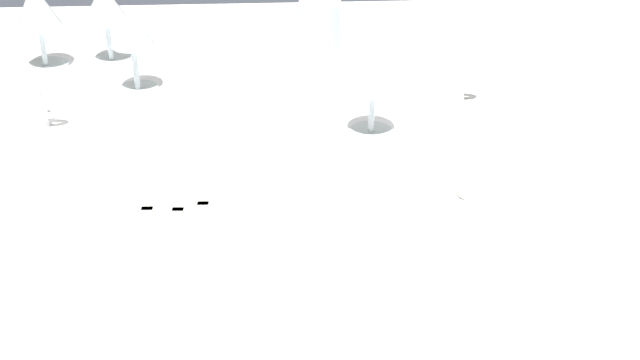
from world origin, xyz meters
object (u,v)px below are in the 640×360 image
Objects in this scene: coffee_cup_left at (19,107)px; coffee_cup_right at (441,82)px; dinner_plate at (325,242)px; fork_inner at (170,242)px; spoon_soup at (475,220)px; wine_glass_far at (131,32)px; wine_glass_centre at (104,7)px; wine_glass_left at (373,69)px; fork_outer at (197,237)px; fork_salad at (139,242)px; dinner_knife at (459,235)px; drink_tumbler at (320,47)px; wine_glass_right at (36,10)px.

coffee_cup_left is 0.61m from coffee_cup_right.
fork_inner is (-0.18, 0.02, -0.01)m from dinner_plate.
dinner_plate is 0.18m from fork_inner.
dinner_plate is at bearing -166.15° from spoon_soup.
wine_glass_centre is at bearing 117.17° from wine_glass_far.
wine_glass_left reaches higher than coffee_cup_right.
fork_outer is at bearing 14.58° from fork_inner.
fork_inner and fork_salad have the same top height.
dinner_knife is 1.77× the size of drink_tumbler.
spoon_soup is (0.37, 0.03, 0.00)m from fork_inner.
wine_glass_left is 1.15× the size of drink_tumbler.
wine_glass_right is (-0.10, -0.02, 0.00)m from wine_glass_centre.
fork_outer is at bearing -111.17° from drink_tumbler.
coffee_cup_right reaches higher than spoon_soup.
wine_glass_left reaches higher than wine_glass_far.
drink_tumbler is (0.20, 0.44, 0.05)m from fork_inner.
coffee_cup_right is (0.34, 0.33, 0.04)m from fork_outer.
fork_inner is 0.34m from dinner_knife.
wine_glass_centre reaches higher than coffee_cup_right.
wine_glass_centre reaches higher than fork_inner.
dinner_plate is 1.74× the size of wine_glass_right.
wine_glass_far is (-0.05, 0.41, 0.10)m from fork_salad.
coffee_cup_left reaches higher than fork_salad.
spoon_soup is at bearing 48.64° from dinner_knife.
coffee_cup_right is at bearing 43.51° from fork_outer.
coffee_cup_right is (0.03, 0.34, 0.04)m from dinner_knife.
fork_inner is at bearing -63.47° from wine_glass_right.
wine_glass_far reaches higher than spoon_soup.
fork_outer is 0.34m from spoon_soup.
wine_glass_centre is 0.36m from drink_tumbler.
fork_salad is 0.42m from wine_glass_far.
wine_glass_far is (-0.43, 0.41, 0.10)m from dinner_knife.
spoon_soup is at bearing -91.23° from coffee_cup_right.
spoon_soup is 0.72m from wine_glass_centre.
fork_inner is at bearing -74.22° from wine_glass_centre.
fork_salad is at bearing -66.81° from wine_glass_right.
wine_glass_far is 0.29m from drink_tumbler.
coffee_cup_left is 0.74× the size of wine_glass_centre.
wine_glass_far reaches higher than fork_inner.
wine_glass_left reaches higher than fork_salad.
wine_glass_left is at bearing -71.40° from drink_tumbler.
drink_tumbler is at bearing 107.95° from dinner_knife.
fork_salad is at bearing 179.49° from dinner_knife.
wine_glass_right reaches higher than wine_glass_far.
fork_salad is 1.57× the size of wine_glass_right.
fork_inner is 1.50× the size of wine_glass_left.
fork_outer is 1.55× the size of wine_glass_left.
coffee_cup_right is 0.15m from wine_glass_left.
wine_glass_far is at bearing 97.43° from fork_salad.
wine_glass_right is (-0.02, 0.23, 0.06)m from coffee_cup_left.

